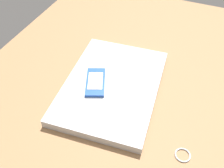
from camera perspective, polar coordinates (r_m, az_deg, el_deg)
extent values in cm
cube|color=olive|center=(73.05, -1.08, -2.37)|extent=(120.00, 80.00, 3.00)
cube|color=#B7BABC|center=(71.61, 0.00, -0.44)|extent=(37.08, 27.90, 2.42)
cube|color=#1E479E|center=(70.52, -3.69, 0.43)|extent=(11.62, 8.58, 0.85)
cube|color=white|center=(70.18, -3.70, 0.71)|extent=(7.50, 6.07, 0.14)
torus|color=silver|center=(62.22, 15.40, -14.94)|extent=(3.63, 3.63, 0.36)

